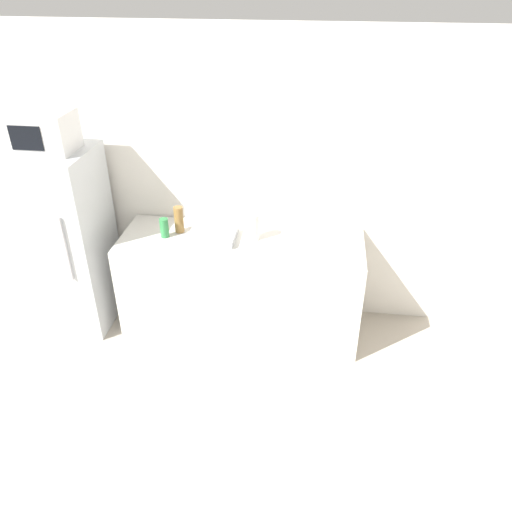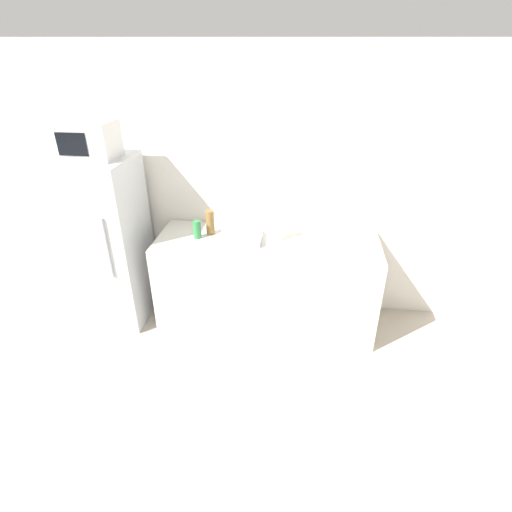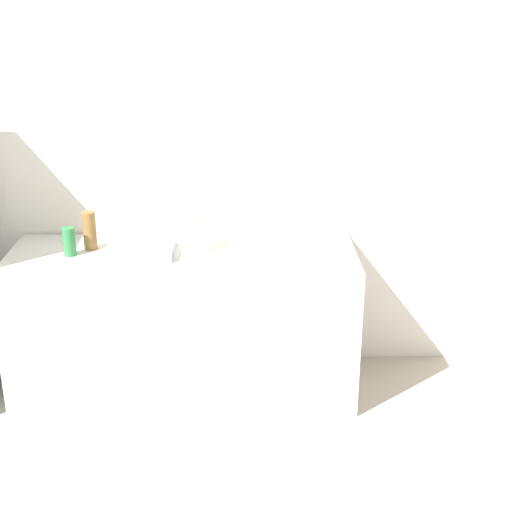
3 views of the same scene
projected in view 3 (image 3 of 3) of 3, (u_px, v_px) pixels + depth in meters
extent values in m
cube|color=white|center=(158.00, 176.00, 4.50)|extent=(8.00, 0.06, 2.60)
cube|color=silver|center=(185.00, 323.00, 4.43)|extent=(2.09, 0.72, 0.93)
cube|color=#9EA3A8|center=(141.00, 249.00, 4.25)|extent=(0.39, 0.33, 0.06)
cylinder|color=olive|center=(90.00, 230.00, 4.30)|extent=(0.08, 0.08, 0.24)
cylinder|color=#2D7F42|center=(69.00, 242.00, 4.20)|extent=(0.07, 0.07, 0.17)
cylinder|color=white|center=(198.00, 232.00, 4.26)|extent=(0.11, 0.11, 0.24)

